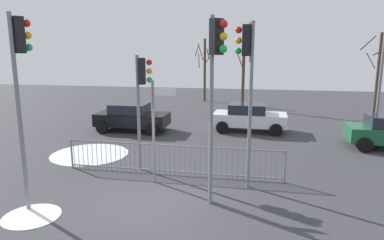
{
  "coord_description": "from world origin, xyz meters",
  "views": [
    {
      "loc": [
        2.77,
        -8.69,
        4.22
      ],
      "look_at": [
        0.51,
        3.29,
        1.75
      ],
      "focal_mm": 32.08,
      "sensor_mm": 36.0,
      "label": 1
    }
  ],
  "objects_px": {
    "traffic_light_mid_right": "(142,87)",
    "traffic_light_mid_left": "(20,69)",
    "direction_sign_post": "(155,127)",
    "car_black_near": "(132,117)",
    "traffic_light_foreground_left": "(215,70)",
    "traffic_light_rear_left": "(247,69)",
    "bare_tree_left": "(204,68)",
    "car_white_mid": "(249,117)",
    "bare_tree_centre": "(377,73)",
    "bare_tree_right": "(244,70)"
  },
  "relations": [
    {
      "from": "traffic_light_mid_right",
      "to": "traffic_light_mid_left",
      "type": "bearing_deg",
      "value": -42.87
    },
    {
      "from": "direction_sign_post",
      "to": "car_black_near",
      "type": "bearing_deg",
      "value": 120.24
    },
    {
      "from": "traffic_light_foreground_left",
      "to": "traffic_light_rear_left",
      "type": "relative_size",
      "value": 1.01
    },
    {
      "from": "bare_tree_left",
      "to": "traffic_light_mid_left",
      "type": "bearing_deg",
      "value": -94.17
    },
    {
      "from": "car_black_near",
      "to": "car_white_mid",
      "type": "xyz_separation_m",
      "value": [
        6.15,
        1.11,
        0.0
      ]
    },
    {
      "from": "traffic_light_mid_left",
      "to": "bare_tree_left",
      "type": "height_order",
      "value": "bare_tree_left"
    },
    {
      "from": "traffic_light_rear_left",
      "to": "car_white_mid",
      "type": "relative_size",
      "value": 1.32
    },
    {
      "from": "direction_sign_post",
      "to": "bare_tree_centre",
      "type": "xyz_separation_m",
      "value": [
        10.59,
        13.44,
        0.96
      ]
    },
    {
      "from": "traffic_light_mid_right",
      "to": "bare_tree_centre",
      "type": "distance_m",
      "value": 16.76
    },
    {
      "from": "traffic_light_mid_left",
      "to": "traffic_light_foreground_left",
      "type": "relative_size",
      "value": 1.01
    },
    {
      "from": "car_black_near",
      "to": "bare_tree_right",
      "type": "height_order",
      "value": "bare_tree_right"
    },
    {
      "from": "traffic_light_foreground_left",
      "to": "car_white_mid",
      "type": "distance_m",
      "value": 9.74
    },
    {
      "from": "car_black_near",
      "to": "bare_tree_left",
      "type": "height_order",
      "value": "bare_tree_left"
    },
    {
      "from": "traffic_light_foreground_left",
      "to": "bare_tree_left",
      "type": "distance_m",
      "value": 20.2
    },
    {
      "from": "bare_tree_left",
      "to": "traffic_light_foreground_left",
      "type": "bearing_deg",
      "value": -80.54
    },
    {
      "from": "direction_sign_post",
      "to": "bare_tree_left",
      "type": "relative_size",
      "value": 0.64
    },
    {
      "from": "traffic_light_rear_left",
      "to": "bare_tree_left",
      "type": "relative_size",
      "value": 0.97
    },
    {
      "from": "traffic_light_foreground_left",
      "to": "car_black_near",
      "type": "bearing_deg",
      "value": -106.62
    },
    {
      "from": "car_black_near",
      "to": "bare_tree_centre",
      "type": "xyz_separation_m",
      "value": [
        13.96,
        6.61,
        2.05
      ]
    },
    {
      "from": "bare_tree_centre",
      "to": "direction_sign_post",
      "type": "bearing_deg",
      "value": -128.22
    },
    {
      "from": "traffic_light_foreground_left",
      "to": "traffic_light_rear_left",
      "type": "bearing_deg",
      "value": -167.34
    },
    {
      "from": "traffic_light_mid_left",
      "to": "bare_tree_right",
      "type": "distance_m",
      "value": 18.59
    },
    {
      "from": "traffic_light_foreground_left",
      "to": "direction_sign_post",
      "type": "relative_size",
      "value": 1.54
    },
    {
      "from": "traffic_light_foreground_left",
      "to": "traffic_light_rear_left",
      "type": "height_order",
      "value": "traffic_light_foreground_left"
    },
    {
      "from": "bare_tree_right",
      "to": "direction_sign_post",
      "type": "bearing_deg",
      "value": -97.83
    },
    {
      "from": "direction_sign_post",
      "to": "car_black_near",
      "type": "xyz_separation_m",
      "value": [
        -3.37,
        6.83,
        -1.09
      ]
    },
    {
      "from": "traffic_light_rear_left",
      "to": "traffic_light_mid_right",
      "type": "bearing_deg",
      "value": 84.73
    },
    {
      "from": "traffic_light_mid_right",
      "to": "car_white_mid",
      "type": "xyz_separation_m",
      "value": [
        3.56,
        6.81,
        -2.23
      ]
    },
    {
      "from": "direction_sign_post",
      "to": "bare_tree_centre",
      "type": "height_order",
      "value": "bare_tree_centre"
    },
    {
      "from": "direction_sign_post",
      "to": "traffic_light_foreground_left",
      "type": "bearing_deg",
      "value": -28.66
    },
    {
      "from": "traffic_light_mid_left",
      "to": "traffic_light_foreground_left",
      "type": "distance_m",
      "value": 4.96
    },
    {
      "from": "traffic_light_mid_left",
      "to": "traffic_light_foreground_left",
      "type": "height_order",
      "value": "traffic_light_mid_left"
    },
    {
      "from": "traffic_light_rear_left",
      "to": "bare_tree_right",
      "type": "height_order",
      "value": "bare_tree_right"
    },
    {
      "from": "direction_sign_post",
      "to": "bare_tree_right",
      "type": "xyz_separation_m",
      "value": [
        2.13,
        15.52,
        0.99
      ]
    },
    {
      "from": "car_white_mid",
      "to": "bare_tree_centre",
      "type": "relative_size",
      "value": 0.72
    },
    {
      "from": "car_white_mid",
      "to": "bare_tree_centre",
      "type": "distance_m",
      "value": 9.77
    },
    {
      "from": "car_black_near",
      "to": "bare_tree_right",
      "type": "bearing_deg",
      "value": 57.64
    },
    {
      "from": "bare_tree_left",
      "to": "bare_tree_centre",
      "type": "bearing_deg",
      "value": -23.5
    },
    {
      "from": "car_white_mid",
      "to": "bare_tree_right",
      "type": "relative_size",
      "value": 0.62
    },
    {
      "from": "bare_tree_left",
      "to": "traffic_light_rear_left",
      "type": "bearing_deg",
      "value": -77.5
    },
    {
      "from": "bare_tree_left",
      "to": "bare_tree_centre",
      "type": "height_order",
      "value": "bare_tree_centre"
    },
    {
      "from": "traffic_light_mid_left",
      "to": "bare_tree_centre",
      "type": "xyz_separation_m",
      "value": [
        13.39,
        15.82,
        -0.95
      ]
    },
    {
      "from": "traffic_light_rear_left",
      "to": "car_black_near",
      "type": "height_order",
      "value": "traffic_light_rear_left"
    },
    {
      "from": "traffic_light_foreground_left",
      "to": "traffic_light_rear_left",
      "type": "distance_m",
      "value": 1.68
    },
    {
      "from": "car_white_mid",
      "to": "bare_tree_right",
      "type": "xyz_separation_m",
      "value": [
        -0.64,
        7.58,
        2.08
      ]
    },
    {
      "from": "traffic_light_mid_left",
      "to": "car_white_mid",
      "type": "relative_size",
      "value": 1.34
    },
    {
      "from": "bare_tree_right",
      "to": "traffic_light_mid_left",
      "type": "bearing_deg",
      "value": -105.41
    },
    {
      "from": "traffic_light_mid_left",
      "to": "bare_tree_centre",
      "type": "height_order",
      "value": "bare_tree_centre"
    },
    {
      "from": "traffic_light_mid_left",
      "to": "bare_tree_right",
      "type": "relative_size",
      "value": 0.83
    },
    {
      "from": "traffic_light_mid_right",
      "to": "direction_sign_post",
      "type": "xyz_separation_m",
      "value": [
        0.78,
        -1.13,
        -1.14
      ]
    }
  ]
}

